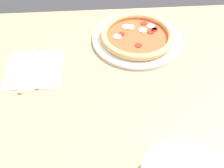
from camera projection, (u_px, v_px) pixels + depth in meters
The scene contains 5 objects.
dining_table at pixel (149, 114), 1.08m from camera, with size 1.15×0.99×0.78m.
pizza at pixel (137, 37), 1.18m from camera, with size 0.34×0.34×0.04m.
napkin at pixel (34, 69), 1.08m from camera, with size 0.20×0.20×0.00m.
fork at pixel (43, 68), 1.08m from camera, with size 0.03×0.20×0.00m.
knife at pixel (28, 67), 1.08m from camera, with size 0.03×0.23×0.01m.
Camera 1 is at (0.18, 0.67, 1.52)m, focal length 50.00 mm.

